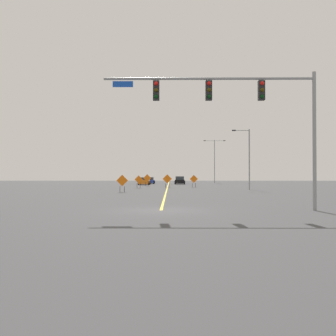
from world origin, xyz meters
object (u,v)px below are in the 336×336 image
at_px(street_lamp_far_left, 215,157).
at_px(construction_sign_left_lane, 122,181).
at_px(construction_sign_left_shoulder, 139,180).
at_px(car_black_far, 180,180).
at_px(street_lamp_mid_right, 248,156).
at_px(construction_sign_right_lane, 167,179).
at_px(construction_sign_right_shoulder, 147,179).
at_px(car_blue_mid, 149,181).
at_px(traffic_signal_assembly, 240,103).
at_px(car_orange_passing, 144,181).
at_px(construction_sign_median_far, 194,180).

height_order(street_lamp_far_left, construction_sign_left_lane, street_lamp_far_left).
relative_size(construction_sign_left_shoulder, car_black_far, 0.42).
bearing_deg(street_lamp_far_left, car_black_far, -130.80).
bearing_deg(street_lamp_mid_right, construction_sign_left_lane, -156.89).
bearing_deg(street_lamp_far_left, construction_sign_left_lane, -108.97).
xyz_separation_m(street_lamp_far_left, construction_sign_right_lane, (-9.86, -27.49, -4.31)).
xyz_separation_m(street_lamp_mid_right, car_black_far, (-7.74, 27.23, -3.47)).
bearing_deg(construction_sign_right_shoulder, street_lamp_mid_right, -48.85).
height_order(construction_sign_right_lane, car_blue_mid, construction_sign_right_lane).
bearing_deg(car_blue_mid, traffic_signal_assembly, -82.09).
height_order(construction_sign_left_shoulder, construction_sign_left_lane, construction_sign_left_lane).
bearing_deg(car_orange_passing, construction_sign_left_lane, -90.79).
bearing_deg(street_lamp_mid_right, car_blue_mid, 114.00).
distance_m(street_lamp_far_left, construction_sign_left_lane, 44.96).
xyz_separation_m(street_lamp_far_left, car_blue_mid, (-13.69, -5.05, -4.86)).
bearing_deg(car_black_far, traffic_signal_assembly, -87.87).
bearing_deg(construction_sign_right_lane, street_lamp_far_left, 70.27).
height_order(street_lamp_far_left, street_lamp_mid_right, street_lamp_far_left).
height_order(street_lamp_mid_right, construction_sign_right_lane, street_lamp_mid_right).
bearing_deg(construction_sign_left_shoulder, construction_sign_left_lane, -93.25).
xyz_separation_m(street_lamp_mid_right, construction_sign_median_far, (-6.11, 9.16, -3.04)).
height_order(construction_sign_right_lane, car_black_far, construction_sign_right_lane).
xyz_separation_m(construction_sign_left_shoulder, car_black_far, (6.21, 20.88, -0.40)).
xyz_separation_m(construction_sign_left_shoulder, car_orange_passing, (-0.32, 16.19, -0.47)).
relative_size(street_lamp_far_left, construction_sign_left_shoulder, 5.26).
height_order(construction_sign_right_shoulder, construction_sign_left_lane, construction_sign_right_shoulder).
bearing_deg(construction_sign_left_shoulder, street_lamp_far_left, 65.04).
xyz_separation_m(construction_sign_right_shoulder, construction_sign_median_far, (7.18, -6.04, -0.07)).
height_order(street_lamp_far_left, construction_sign_median_far, street_lamp_far_left).
bearing_deg(car_black_far, construction_sign_left_shoulder, -106.56).
bearing_deg(construction_sign_right_shoulder, construction_sign_median_far, -40.06).
relative_size(construction_sign_median_far, car_black_far, 0.43).
distance_m(construction_sign_median_far, construction_sign_left_lane, 17.64).
relative_size(construction_sign_median_far, construction_sign_left_lane, 0.97).
distance_m(construction_sign_median_far, car_black_far, 18.15).
distance_m(traffic_signal_assembly, car_black_far, 54.80).
distance_m(street_lamp_mid_right, construction_sign_median_far, 11.42).
relative_size(construction_sign_right_shoulder, construction_sign_left_lane, 1.03).
bearing_deg(construction_sign_right_lane, car_black_far, 83.15).
xyz_separation_m(street_lamp_mid_right, construction_sign_right_shoulder, (-13.29, 15.21, -2.97)).
height_order(construction_sign_right_shoulder, construction_sign_right_lane, construction_sign_right_shoulder).
bearing_deg(car_blue_mid, construction_sign_right_lane, -80.33).
distance_m(construction_sign_right_lane, construction_sign_left_lane, 15.55).
relative_size(construction_sign_right_shoulder, construction_sign_right_lane, 1.01).
distance_m(construction_sign_left_shoulder, car_blue_mid, 24.66).
distance_m(street_lamp_far_left, construction_sign_left_shoulder, 33.06).
xyz_separation_m(car_orange_passing, car_black_far, (6.53, 4.69, 0.07)).
bearing_deg(construction_sign_right_shoulder, construction_sign_left_shoulder, -94.26).
xyz_separation_m(construction_sign_right_shoulder, car_orange_passing, (-0.98, 7.34, -0.57)).
relative_size(construction_sign_left_shoulder, car_orange_passing, 0.44).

